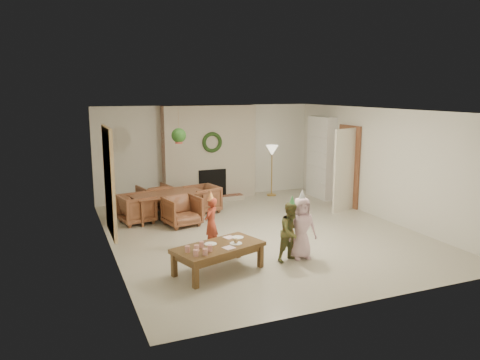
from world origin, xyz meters
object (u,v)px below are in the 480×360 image
dining_chair_near (182,211)px  dining_chair_left (137,209)px  dining_chair_far (154,198)px  child_pink (301,228)px  child_plaid (292,232)px  child_red (211,223)px  dining_table (168,205)px  coffee_table_top (218,247)px  dining_chair_right (203,199)px

dining_chair_near → dining_chair_left: same height
dining_chair_far → child_pink: size_ratio=0.66×
child_plaid → child_red: bearing=120.1°
child_red → child_pink: size_ratio=0.88×
child_plaid → dining_table: bearing=97.7°
dining_table → coffee_table_top: size_ratio=1.16×
dining_chair_near → child_pink: 3.05m
dining_chair_near → child_pink: size_ratio=0.66×
dining_table → coffee_table_top: 3.48m
dining_chair_far → child_plaid: bearing=97.8°
dining_table → child_plaid: size_ratio=1.62×
dining_table → child_plaid: child_plaid is taller
dining_chair_left → dining_chair_right: (1.62, 0.33, 0.00)m
child_red → dining_chair_right: bearing=-148.2°
dining_chair_left → coffee_table_top: bearing=-179.3°
dining_chair_right → dining_table: bearing=-90.0°
coffee_table_top → child_red: (0.26, 1.13, 0.07)m
dining_table → dining_chair_near: dining_chair_near is taller
coffee_table_top → dining_table: bearing=71.9°
child_pink → dining_table: bearing=118.9°
dining_chair_far → dining_table: bearing=90.0°
dining_chair_near → coffee_table_top: 2.76m
coffee_table_top → child_pink: size_ratio=1.32×
child_red → dining_chair_far: bearing=-126.4°
dining_chair_near → child_plaid: size_ratio=0.69×
dining_chair_right → child_red: 2.62m
child_red → child_plaid: (1.07, -1.13, 0.03)m
child_red → child_plaid: size_ratio=0.93×
dining_chair_far → child_plaid: size_ratio=0.69×
dining_chair_far → dining_chair_right: bearing=141.3°
coffee_table_top → child_red: bearing=58.9°
dining_chair_right → coffee_table_top: dining_chair_right is taller
dining_chair_near → child_red: (0.12, -1.63, 0.16)m
child_red → child_pink: 1.68m
dining_chair_left → child_red: 2.42m
dining_table → dining_chair_left: size_ratio=2.34×
dining_chair_far → child_pink: child_pink is taller
dining_chair_right → child_plaid: size_ratio=0.69×
child_red → child_pink: (1.29, -1.08, 0.06)m
dining_chair_far → child_red: 3.10m
dining_chair_near → child_plaid: child_plaid is taller
dining_chair_left → child_pink: child_pink is taller
dining_chair_left → child_pink: (2.28, -3.27, 0.22)m
coffee_table_top → child_red: size_ratio=1.49×
child_red → child_plaid: bearing=89.2°
dining_chair_near → coffee_table_top: (-0.14, -2.75, 0.08)m
dining_chair_near → dining_chair_far: (-0.30, 1.44, 0.00)m
dining_table → dining_chair_right: size_ratio=2.34×
dining_chair_left → dining_chair_right: same height
dining_table → dining_chair_right: bearing=0.0°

